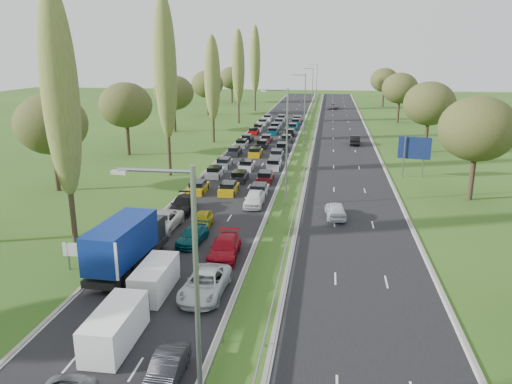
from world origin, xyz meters
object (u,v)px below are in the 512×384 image
at_px(blue_lorry, 127,243).
at_px(white_van_rear, 156,277).
at_px(near_car_2, 162,221).
at_px(info_sign, 73,253).
at_px(direction_sign, 414,150).
at_px(white_van_front, 117,325).
at_px(near_car_3, 182,205).

bearing_deg(blue_lorry, white_van_rear, -40.62).
height_order(near_car_2, blue_lorry, blue_lorry).
distance_m(near_car_2, info_sign, 9.84).
bearing_deg(direction_sign, white_van_rear, -121.80).
distance_m(near_car_2, white_van_front, 18.04).
xyz_separation_m(blue_lorry, white_van_rear, (3.24, -3.14, -0.99)).
distance_m(white_van_front, direction_sign, 46.65).
relative_size(near_car_2, white_van_front, 1.10).
xyz_separation_m(near_car_3, blue_lorry, (-0.04, -13.74, 1.24)).
distance_m(blue_lorry, white_van_front, 9.88).
bearing_deg(blue_lorry, info_sign, -165.29).
bearing_deg(info_sign, blue_lorry, 11.21).
bearing_deg(near_car_3, white_van_rear, -83.06).
height_order(near_car_3, blue_lorry, blue_lorry).
bearing_deg(near_car_2, blue_lorry, -86.66).
relative_size(blue_lorry, white_van_rear, 1.86).
bearing_deg(near_car_3, direction_sign, 32.27).
bearing_deg(blue_lorry, direction_sign, 55.45).
distance_m(near_car_2, blue_lorry, 8.48).
bearing_deg(white_van_front, direction_sign, 61.67).
xyz_separation_m(white_van_front, direction_sign, (21.77, 41.18, 2.51)).
bearing_deg(info_sign, direction_sign, 48.57).
xyz_separation_m(white_van_rear, info_sign, (-7.09, 2.38, 0.35)).
relative_size(blue_lorry, info_sign, 4.39).
bearing_deg(direction_sign, blue_lorry, -128.05).
relative_size(blue_lorry, direction_sign, 1.77).
bearing_deg(white_van_rear, near_car_3, 100.44).
relative_size(info_sign, direction_sign, 0.40).
xyz_separation_m(info_sign, direction_sign, (28.80, 32.64, 2.20)).
distance_m(blue_lorry, direction_sign, 40.50).
height_order(near_car_3, white_van_rear, white_van_rear).
xyz_separation_m(white_van_front, white_van_rear, (0.06, 6.17, -0.04)).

